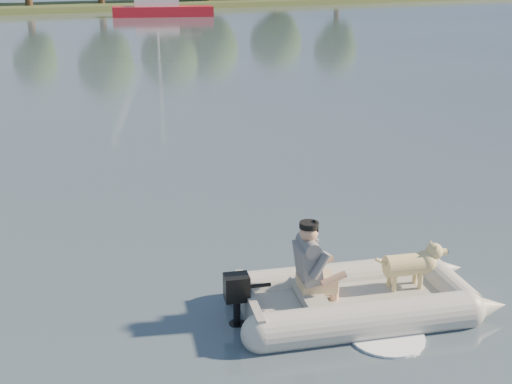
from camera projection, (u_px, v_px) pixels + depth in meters
water at (310, 303)px, 7.67m from camera, size 160.00×160.00×0.00m
dinghy at (362, 270)px, 7.35m from camera, size 5.23×4.67×1.23m
man at (310, 260)px, 7.21m from camera, size 0.78×0.73×0.95m
dog at (406, 268)px, 7.53m from camera, size 0.87×0.55×0.55m
outboard_motor at (237, 302)px, 7.13m from camera, size 0.43×0.36×0.69m
sailboat at (162, 10)px, 55.56m from camera, size 8.90×5.50×11.76m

